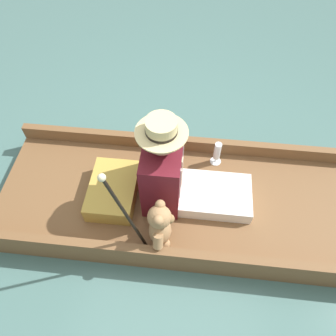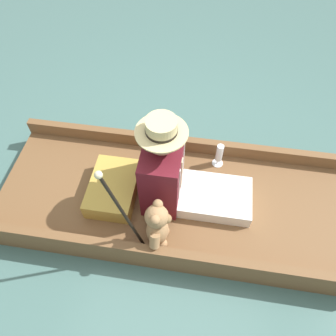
{
  "view_description": "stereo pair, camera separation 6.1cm",
  "coord_description": "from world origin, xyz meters",
  "px_view_note": "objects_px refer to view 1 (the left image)",
  "views": [
    {
      "loc": [
        1.27,
        0.07,
        2.27
      ],
      "look_at": [
        -0.01,
        -0.07,
        0.49
      ],
      "focal_mm": 35.0,
      "sensor_mm": 36.0,
      "label": 1
    },
    {
      "loc": [
        1.26,
        0.13,
        2.27
      ],
      "look_at": [
        -0.01,
        -0.07,
        0.49
      ],
      "focal_mm": 35.0,
      "sensor_mm": 36.0,
      "label": 2
    }
  ],
  "objects_px": {
    "wine_glass": "(217,152)",
    "walking_cane": "(123,210)",
    "teddy_bear": "(160,226)",
    "seated_person": "(176,175)"
  },
  "relations": [
    {
      "from": "teddy_bear",
      "to": "wine_glass",
      "type": "height_order",
      "value": "teddy_bear"
    },
    {
      "from": "teddy_bear",
      "to": "wine_glass",
      "type": "bearing_deg",
      "value": 153.07
    },
    {
      "from": "seated_person",
      "to": "teddy_bear",
      "type": "relative_size",
      "value": 1.94
    },
    {
      "from": "wine_glass",
      "to": "seated_person",
      "type": "bearing_deg",
      "value": -39.83
    },
    {
      "from": "wine_glass",
      "to": "walking_cane",
      "type": "bearing_deg",
      "value": -35.75
    },
    {
      "from": "seated_person",
      "to": "wine_glass",
      "type": "xyz_separation_m",
      "value": [
        -0.36,
        0.3,
        -0.15
      ]
    },
    {
      "from": "teddy_bear",
      "to": "wine_glass",
      "type": "distance_m",
      "value": 0.8
    },
    {
      "from": "wine_glass",
      "to": "walking_cane",
      "type": "xyz_separation_m",
      "value": [
        0.78,
        -0.56,
        0.36
      ]
    },
    {
      "from": "wine_glass",
      "to": "walking_cane",
      "type": "relative_size",
      "value": 0.26
    },
    {
      "from": "seated_person",
      "to": "wine_glass",
      "type": "relative_size",
      "value": 3.73
    }
  ]
}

